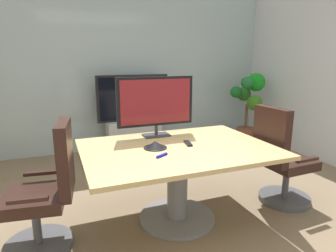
% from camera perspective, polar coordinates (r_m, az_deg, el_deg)
% --- Properties ---
extents(ground_plane, '(6.76, 6.76, 0.00)m').
position_cam_1_polar(ground_plane, '(2.88, 3.12, -20.17)').
color(ground_plane, '#7A664C').
extents(wall_back_glass_partition, '(5.69, 0.10, 2.90)m').
position_cam_1_polar(wall_back_glass_partition, '(5.16, -10.34, 11.53)').
color(wall_back_glass_partition, '#9EB2B7').
rests_on(wall_back_glass_partition, ground).
extents(conference_table, '(1.78, 1.27, 0.76)m').
position_cam_1_polar(conference_table, '(2.85, 1.86, -7.77)').
color(conference_table, tan).
rests_on(conference_table, ground).
extents(office_chair_left, '(0.62, 0.60, 1.09)m').
position_cam_1_polar(office_chair_left, '(2.68, -22.63, -12.83)').
color(office_chair_left, '#4C4C51').
rests_on(office_chair_left, ground).
extents(office_chair_right, '(0.60, 0.58, 1.09)m').
position_cam_1_polar(office_chair_right, '(3.43, 21.17, -6.91)').
color(office_chair_right, '#4C4C51').
rests_on(office_chair_right, ground).
extents(tv_monitor, '(0.84, 0.18, 0.64)m').
position_cam_1_polar(tv_monitor, '(3.11, -2.41, 4.50)').
color(tv_monitor, '#333338').
rests_on(tv_monitor, conference_table).
extents(wall_display_unit, '(1.20, 0.36, 1.31)m').
position_cam_1_polar(wall_display_unit, '(4.99, -6.72, -0.08)').
color(wall_display_unit, '#B7BABC').
rests_on(wall_display_unit, ground).
extents(potted_plant, '(0.60, 0.68, 1.31)m').
position_cam_1_polar(potted_plant, '(5.59, 15.46, 4.42)').
color(potted_plant, brown).
rests_on(potted_plant, ground).
extents(conference_phone, '(0.22, 0.22, 0.07)m').
position_cam_1_polar(conference_phone, '(2.74, -2.50, -3.71)').
color(conference_phone, black).
rests_on(conference_phone, conference_table).
extents(remote_control, '(0.08, 0.18, 0.02)m').
position_cam_1_polar(remote_control, '(2.88, 3.92, -3.38)').
color(remote_control, black).
rests_on(remote_control, conference_table).
extents(whiteboard_marker, '(0.12, 0.08, 0.02)m').
position_cam_1_polar(whiteboard_marker, '(2.52, -1.20, -5.75)').
color(whiteboard_marker, '#1919A5').
rests_on(whiteboard_marker, conference_table).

